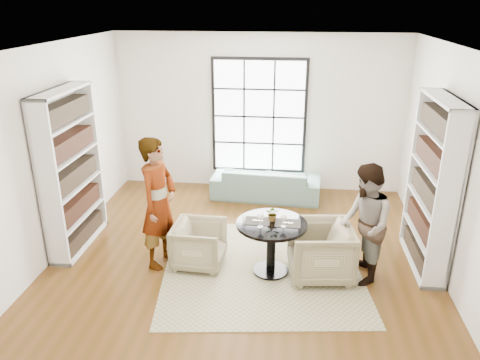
# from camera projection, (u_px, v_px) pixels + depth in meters

# --- Properties ---
(ground) EXTENTS (6.00, 6.00, 0.00)m
(ground) POSITION_uv_depth(u_px,v_px,m) (242.00, 263.00, 6.74)
(ground) COLOR #553214
(room_shell) EXTENTS (6.00, 6.01, 6.00)m
(room_shell) POSITION_uv_depth(u_px,v_px,m) (246.00, 169.00, 6.78)
(room_shell) COLOR silver
(room_shell) RESTS_ON ground
(rug) EXTENTS (3.03, 3.03, 0.01)m
(rug) POSITION_uv_depth(u_px,v_px,m) (262.00, 268.00, 6.61)
(rug) COLOR tan
(rug) RESTS_ON ground
(pedestal_table) EXTENTS (0.96, 0.96, 0.76)m
(pedestal_table) POSITION_uv_depth(u_px,v_px,m) (271.00, 237.00, 6.33)
(pedestal_table) COLOR black
(pedestal_table) RESTS_ON ground
(sofa) EXTENTS (2.08, 0.94, 0.59)m
(sofa) POSITION_uv_depth(u_px,v_px,m) (266.00, 183.00, 8.88)
(sofa) COLOR gray
(sofa) RESTS_ON ground
(armchair_left) EXTENTS (0.74, 0.72, 0.64)m
(armchair_left) POSITION_uv_depth(u_px,v_px,m) (199.00, 244.00, 6.60)
(armchair_left) COLOR tan
(armchair_left) RESTS_ON ground
(armchair_right) EXTENTS (0.93, 0.91, 0.76)m
(armchair_right) POSITION_uv_depth(u_px,v_px,m) (320.00, 251.00, 6.31)
(armchair_right) COLOR tan
(armchair_right) RESTS_ON ground
(person_left) EXTENTS (0.61, 0.78, 1.87)m
(person_left) POSITION_uv_depth(u_px,v_px,m) (158.00, 203.00, 6.43)
(person_left) COLOR gray
(person_left) RESTS_ON ground
(person_right) EXTENTS (0.69, 0.85, 1.63)m
(person_right) POSITION_uv_depth(u_px,v_px,m) (365.00, 224.00, 6.09)
(person_right) COLOR gray
(person_right) RESTS_ON ground
(placemat_left) EXTENTS (0.34, 0.27, 0.01)m
(placemat_left) POSITION_uv_depth(u_px,v_px,m) (257.00, 221.00, 6.30)
(placemat_left) COLOR #292623
(placemat_left) RESTS_ON pedestal_table
(placemat_right) EXTENTS (0.34, 0.27, 0.01)m
(placemat_right) POSITION_uv_depth(u_px,v_px,m) (288.00, 223.00, 6.23)
(placemat_right) COLOR #292623
(placemat_right) RESTS_ON pedestal_table
(cutlery_left) EXTENTS (0.14, 0.22, 0.01)m
(cutlery_left) POSITION_uv_depth(u_px,v_px,m) (257.00, 220.00, 6.29)
(cutlery_left) COLOR #B9B9BD
(cutlery_left) RESTS_ON placemat_left
(cutlery_right) EXTENTS (0.14, 0.22, 0.01)m
(cutlery_right) POSITION_uv_depth(u_px,v_px,m) (288.00, 223.00, 6.23)
(cutlery_right) COLOR #B9B9BD
(cutlery_right) RESTS_ON placemat_right
(wine_glass_left) EXTENTS (0.10, 0.10, 0.21)m
(wine_glass_left) POSITION_uv_depth(u_px,v_px,m) (260.00, 217.00, 6.07)
(wine_glass_left) COLOR silver
(wine_glass_left) RESTS_ON pedestal_table
(wine_glass_right) EXTENTS (0.08, 0.08, 0.18)m
(wine_glass_right) POSITION_uv_depth(u_px,v_px,m) (284.00, 218.00, 6.09)
(wine_glass_right) COLOR silver
(wine_glass_right) RESTS_ON pedestal_table
(flower_centerpiece) EXTENTS (0.20, 0.18, 0.21)m
(flower_centerpiece) POSITION_uv_depth(u_px,v_px,m) (273.00, 214.00, 6.27)
(flower_centerpiece) COLOR gray
(flower_centerpiece) RESTS_ON pedestal_table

